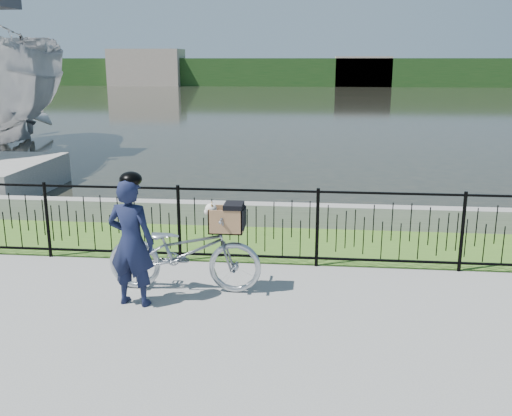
# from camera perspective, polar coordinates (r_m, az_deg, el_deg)

# --- Properties ---
(ground) EXTENTS (120.00, 120.00, 0.00)m
(ground) POSITION_cam_1_polar(r_m,az_deg,el_deg) (6.90, -2.43, -10.14)
(ground) COLOR gray
(ground) RESTS_ON ground
(grass_strip) EXTENTS (60.00, 2.00, 0.01)m
(grass_strip) POSITION_cam_1_polar(r_m,az_deg,el_deg) (9.30, -0.14, -3.43)
(grass_strip) COLOR #406720
(grass_strip) RESTS_ON ground
(water) EXTENTS (120.00, 120.00, 0.00)m
(water) POSITION_cam_1_polar(r_m,az_deg,el_deg) (39.31, 4.57, 10.39)
(water) COLOR black
(water) RESTS_ON ground
(quay_wall) EXTENTS (60.00, 0.30, 0.40)m
(quay_wall) POSITION_cam_1_polar(r_m,az_deg,el_deg) (10.20, 0.45, -0.64)
(quay_wall) COLOR gray
(quay_wall) RESTS_ON ground
(fence) EXTENTS (14.00, 0.06, 1.15)m
(fence) POSITION_cam_1_polar(r_m,az_deg,el_deg) (8.19, -0.88, -1.79)
(fence) COLOR black
(fence) RESTS_ON ground
(far_treeline) EXTENTS (120.00, 6.00, 3.00)m
(far_treeline) POSITION_cam_1_polar(r_m,az_deg,el_deg) (66.22, 5.20, 13.39)
(far_treeline) COLOR #23461A
(far_treeline) RESTS_ON ground
(far_building_left) EXTENTS (8.00, 4.00, 4.00)m
(far_building_left) POSITION_cam_1_polar(r_m,az_deg,el_deg) (66.93, -10.87, 13.64)
(far_building_left) COLOR #A39182
(far_building_left) RESTS_ON ground
(far_building_right) EXTENTS (6.00, 3.00, 3.20)m
(far_building_right) POSITION_cam_1_polar(r_m,az_deg,el_deg) (64.91, 10.63, 13.27)
(far_building_right) COLOR #A39182
(far_building_right) RESTS_ON ground
(bicycle_rig) EXTENTS (1.97, 0.69, 1.19)m
(bicycle_rig) POSITION_cam_1_polar(r_m,az_deg,el_deg) (7.33, -7.09, -4.26)
(bicycle_rig) COLOR #A8AEB4
(bicycle_rig) RESTS_ON ground
(cyclist) EXTENTS (0.62, 0.46, 1.64)m
(cyclist) POSITION_cam_1_polar(r_m,az_deg,el_deg) (6.93, -12.39, -3.16)
(cyclist) COLOR #121733
(cyclist) RESTS_ON ground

